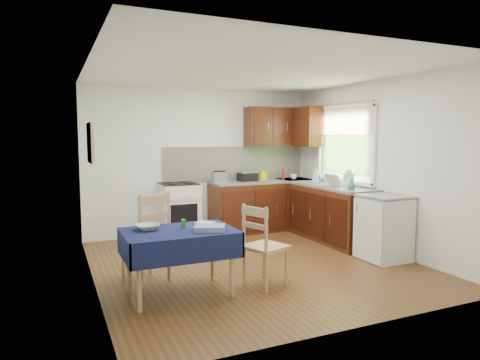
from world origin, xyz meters
name	(u,v)px	position (x,y,z in m)	size (l,w,h in m)	color
floor	(253,263)	(0.00, 0.00, 0.00)	(4.20, 4.20, 0.00)	#533116
ceiling	(254,71)	(0.00, 0.00, 2.50)	(4.00, 4.20, 0.02)	white
wall_back	(201,161)	(0.00, 2.10, 1.25)	(4.00, 0.02, 2.50)	white
wall_front	(361,186)	(0.00, -2.10, 1.25)	(4.00, 0.02, 2.50)	white
wall_left	(91,175)	(-2.00, 0.00, 1.25)	(0.02, 4.20, 2.50)	silver
wall_right	(375,165)	(2.00, 0.00, 1.25)	(0.02, 4.20, 2.50)	white
base_cabinets	(293,210)	(1.36, 1.26, 0.43)	(1.90, 2.30, 0.86)	black
worktop_back	(263,181)	(1.05, 1.80, 0.88)	(1.90, 0.60, 0.04)	slate
worktop_right	(332,186)	(1.70, 0.65, 0.88)	(0.60, 1.70, 0.04)	slate
worktop_corner	(294,180)	(1.70, 1.80, 0.88)	(0.60, 0.60, 0.04)	slate
splashback	(236,163)	(0.65, 2.08, 1.20)	(2.70, 0.02, 0.60)	white
upper_cabinets	(287,127)	(1.52, 1.80, 1.85)	(1.20, 0.85, 0.70)	black
stove	(179,211)	(-0.50, 1.80, 0.46)	(0.60, 0.61, 0.92)	white
window	(345,138)	(1.97, 0.70, 1.65)	(0.04, 1.48, 1.26)	#335724
fridge	(384,228)	(1.70, -0.55, 0.44)	(0.58, 0.60, 0.89)	white
corkboard	(90,143)	(-1.97, 0.30, 1.60)	(0.04, 0.62, 0.47)	tan
dining_table	(179,240)	(-1.20, -0.69, 0.59)	(1.15, 0.78, 0.70)	#0D1537
chair_far	(148,235)	(-1.42, -0.15, 0.55)	(0.60, 0.60, 1.05)	tan
chair_near	(263,243)	(-0.28, -0.82, 0.49)	(0.53, 0.53, 0.93)	tan
toaster	(220,177)	(0.22, 1.80, 0.99)	(0.26, 0.16, 0.20)	silver
sandwich_press	(247,176)	(0.75, 1.82, 0.99)	(0.30, 0.26, 0.18)	black
sauce_bottle	(283,174)	(1.39, 1.67, 1.01)	(0.05, 0.05, 0.21)	red
yellow_packet	(263,175)	(1.08, 1.86, 0.98)	(0.12, 0.08, 0.16)	gold
dish_rack	(332,184)	(1.66, 0.59, 0.92)	(0.41, 0.31, 0.19)	gray
kettle	(349,179)	(1.74, 0.28, 1.03)	(0.17, 0.17, 0.29)	white
cup	(294,177)	(1.65, 1.74, 0.95)	(0.12, 0.12, 0.09)	white
soap_bottle_a	(315,175)	(1.59, 0.95, 1.04)	(0.11, 0.11, 0.29)	white
soap_bottle_b	(317,177)	(1.64, 0.97, 1.00)	(0.09, 0.10, 0.21)	blue
soap_bottle_c	(352,184)	(1.65, 0.09, 0.98)	(0.12, 0.12, 0.15)	green
plate_bowl	(148,227)	(-1.50, -0.56, 0.73)	(0.24, 0.24, 0.06)	beige
book	(202,224)	(-0.89, -0.52, 0.70)	(0.14, 0.20, 0.01)	white
spice_jar	(183,224)	(-1.14, -0.63, 0.75)	(0.05, 0.05, 0.10)	#227F23
tea_towel	(210,228)	(-0.91, -0.85, 0.72)	(0.31, 0.25, 0.06)	navy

